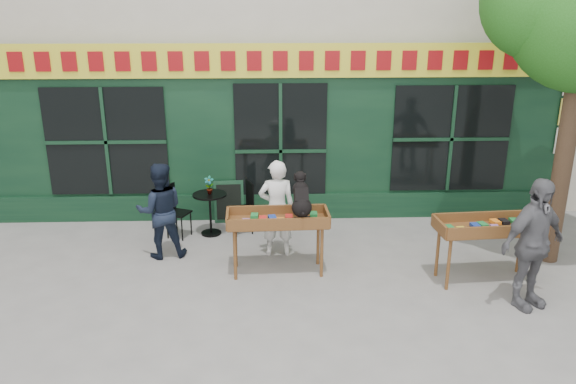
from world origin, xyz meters
The scene contains 12 objects.
ground centered at (0.00, 0.00, 0.00)m, with size 80.00×80.00×0.00m, color slate.
book_cart_center centered at (-0.11, 0.03, 0.82)m, with size 1.52×0.67×0.99m.
dog centered at (0.24, -0.02, 1.29)m, with size 0.34×0.60×0.60m, color black, non-canonical shape.
woman centered at (-0.11, 0.68, 0.81)m, with size 0.59×0.39×1.61m, color white.
book_cart_right centered at (2.97, -0.38, 0.82)m, with size 1.54×0.72×0.99m.
man_right centered at (3.27, -1.13, 0.91)m, with size 1.07×0.45×1.83m, color #58575C.
bistro_table centered at (-1.28, 1.58, 0.54)m, with size 0.60×0.60×0.76m.
bistro_chair_left centered at (-1.91, 1.51, 0.56)m, with size 0.48×0.48×0.95m.
bistro_chair_right centered at (-0.65, 1.66, 0.56)m, with size 0.47×0.47×0.95m.
potted_plant centered at (-1.28, 1.58, 0.93)m, with size 0.17×0.12×0.32m, color gray.
man_left centered at (-1.98, 0.68, 0.79)m, with size 0.77×0.60×1.58m, color black.
chalkboard centered at (-0.99, 2.19, 0.40)m, with size 0.57×0.23×0.79m.
Camera 1 is at (-0.25, -7.85, 3.93)m, focal length 35.00 mm.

